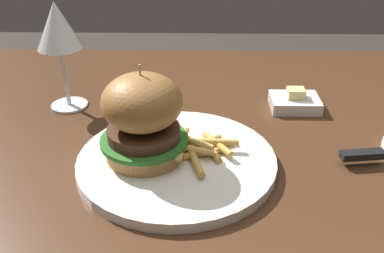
{
  "coord_description": "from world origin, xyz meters",
  "views": [
    {
      "loc": [
        -0.01,
        -0.55,
        1.07
      ],
      "look_at": [
        -0.02,
        -0.04,
        0.78
      ],
      "focal_mm": 40.0,
      "sensor_mm": 36.0,
      "label": 1
    }
  ],
  "objects_px": {
    "wine_glass": "(58,29)",
    "butter_dish": "(295,102)",
    "burger_sandwich": "(143,117)",
    "main_plate": "(177,161)"
  },
  "relations": [
    {
      "from": "wine_glass",
      "to": "butter_dish",
      "type": "relative_size",
      "value": 2.2
    },
    {
      "from": "burger_sandwich",
      "to": "butter_dish",
      "type": "relative_size",
      "value": 1.6
    },
    {
      "from": "main_plate",
      "to": "butter_dish",
      "type": "distance_m",
      "value": 0.26
    },
    {
      "from": "main_plate",
      "to": "wine_glass",
      "type": "distance_m",
      "value": 0.29
    },
    {
      "from": "wine_glass",
      "to": "burger_sandwich",
      "type": "bearing_deg",
      "value": -49.02
    },
    {
      "from": "wine_glass",
      "to": "butter_dish",
      "type": "bearing_deg",
      "value": 0.13
    },
    {
      "from": "main_plate",
      "to": "butter_dish",
      "type": "height_order",
      "value": "butter_dish"
    },
    {
      "from": "main_plate",
      "to": "wine_glass",
      "type": "height_order",
      "value": "wine_glass"
    },
    {
      "from": "main_plate",
      "to": "butter_dish",
      "type": "xyz_separation_m",
      "value": [
        0.19,
        0.18,
        0.0
      ]
    },
    {
      "from": "burger_sandwich",
      "to": "butter_dish",
      "type": "bearing_deg",
      "value": 36.95
    }
  ]
}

